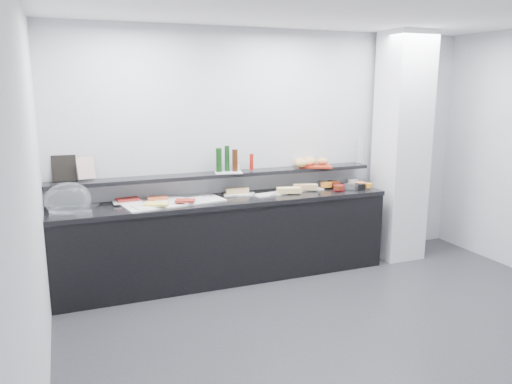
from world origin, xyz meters
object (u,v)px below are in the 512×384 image
object	(u,v)px
sandwich_plate_mid	(270,194)
bread_tray	(315,166)
condiment_tray	(228,172)
framed_print	(64,168)
cloche_base	(75,209)
carafe	(360,151)

from	to	relation	value
sandwich_plate_mid	bread_tray	size ratio (longest dim) A/B	0.98
bread_tray	condiment_tray	bearing A→B (deg)	-155.20
sandwich_plate_mid	framed_print	size ratio (longest dim) A/B	1.40
cloche_base	carafe	bearing A→B (deg)	22.64
framed_print	carafe	distance (m)	3.37
bread_tray	carafe	bearing A→B (deg)	29.54
sandwich_plate_mid	bread_tray	bearing A→B (deg)	5.14
cloche_base	bread_tray	xyz separation A→B (m)	(2.67, 0.14, 0.24)
cloche_base	framed_print	size ratio (longest dim) A/B	1.54
framed_print	condiment_tray	xyz separation A→B (m)	(1.67, -0.14, -0.12)
framed_print	carafe	xyz separation A→B (m)	(3.37, -0.07, 0.02)
condiment_tray	framed_print	bearing A→B (deg)	-172.99
cloche_base	framed_print	xyz separation A→B (m)	(-0.07, 0.26, 0.36)
cloche_base	condiment_tray	xyz separation A→B (m)	(1.60, 0.13, 0.24)
framed_print	carafe	world-z (taller)	carafe
sandwich_plate_mid	carafe	size ratio (longest dim) A/B	1.21
sandwich_plate_mid	carafe	xyz separation A→B (m)	(1.28, 0.22, 0.39)
sandwich_plate_mid	bread_tray	distance (m)	0.71
framed_print	condiment_tray	world-z (taller)	framed_print
sandwich_plate_mid	condiment_tray	world-z (taller)	condiment_tray
bread_tray	carafe	xyz separation A→B (m)	(0.63, 0.06, 0.14)
condiment_tray	carafe	size ratio (longest dim) A/B	0.98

